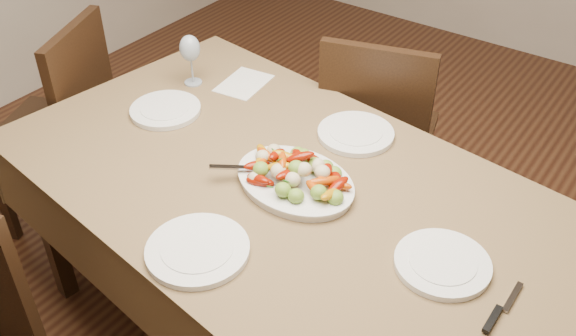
% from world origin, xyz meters
% --- Properties ---
extents(dining_table, '(1.97, 1.28, 0.76)m').
position_xyz_m(dining_table, '(-0.18, 0.17, 0.38)').
color(dining_table, brown).
rests_on(dining_table, ground).
extents(chair_far, '(0.52, 0.52, 0.95)m').
position_xyz_m(chair_far, '(-0.28, 0.96, 0.47)').
color(chair_far, black).
rests_on(chair_far, ground).
extents(chair_left, '(0.55, 0.55, 0.95)m').
position_xyz_m(chair_left, '(-1.40, 0.18, 0.47)').
color(chair_left, black).
rests_on(chair_left, ground).
extents(serving_platter, '(0.41, 0.33, 0.02)m').
position_xyz_m(serving_platter, '(-0.16, 0.18, 0.77)').
color(serving_platter, white).
rests_on(serving_platter, dining_table).
extents(roasted_vegetables, '(0.33, 0.25, 0.09)m').
position_xyz_m(roasted_vegetables, '(-0.16, 0.18, 0.83)').
color(roasted_vegetables, '#761002').
rests_on(roasted_vegetables, serving_platter).
extents(serving_spoon, '(0.23, 0.25, 0.03)m').
position_xyz_m(serving_spoon, '(-0.23, 0.15, 0.81)').
color(serving_spoon, '#9EA0A8').
rests_on(serving_spoon, serving_platter).
extents(plate_left, '(0.25, 0.25, 0.02)m').
position_xyz_m(plate_left, '(-0.77, 0.25, 0.77)').
color(plate_left, white).
rests_on(plate_left, dining_table).
extents(plate_right, '(0.25, 0.25, 0.02)m').
position_xyz_m(plate_right, '(0.33, 0.13, 0.77)').
color(plate_right, white).
rests_on(plate_right, dining_table).
extents(plate_far, '(0.25, 0.25, 0.02)m').
position_xyz_m(plate_far, '(-0.15, 0.51, 0.77)').
color(plate_far, white).
rests_on(plate_far, dining_table).
extents(plate_near, '(0.28, 0.28, 0.02)m').
position_xyz_m(plate_near, '(-0.21, -0.20, 0.77)').
color(plate_near, white).
rests_on(plate_near, dining_table).
extents(wine_glass, '(0.08, 0.08, 0.20)m').
position_xyz_m(wine_glass, '(-0.83, 0.46, 0.86)').
color(wine_glass, '#8C99A5').
rests_on(wine_glass, dining_table).
extents(menu_card, '(0.18, 0.23, 0.00)m').
position_xyz_m(menu_card, '(-0.67, 0.57, 0.76)').
color(menu_card, silver).
rests_on(menu_card, dining_table).
extents(table_knife, '(0.02, 0.20, 0.01)m').
position_xyz_m(table_knife, '(0.51, 0.08, 0.76)').
color(table_knife, '#9EA0A8').
rests_on(table_knife, dining_table).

